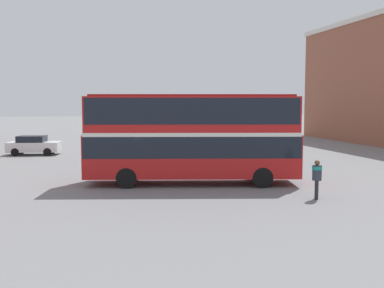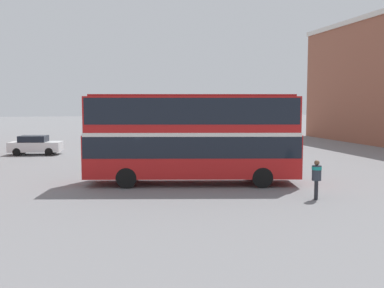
{
  "view_description": "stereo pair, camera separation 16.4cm",
  "coord_description": "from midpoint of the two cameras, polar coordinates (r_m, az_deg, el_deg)",
  "views": [
    {
      "loc": [
        -3.52,
        -22.89,
        4.21
      ],
      "look_at": [
        1.8,
        -0.47,
        2.08
      ],
      "focal_mm": 42.0,
      "sensor_mm": 36.0,
      "label": 1
    },
    {
      "loc": [
        -3.36,
        -22.93,
        4.21
      ],
      "look_at": [
        1.8,
        -0.47,
        2.08
      ],
      "focal_mm": 42.0,
      "sensor_mm": 36.0,
      "label": 2
    }
  ],
  "objects": [
    {
      "name": "parked_car_kerb_near",
      "position": [
        38.46,
        -19.58,
        -0.14
      ],
      "size": [
        4.28,
        2.46,
        1.55
      ],
      "rotation": [
        0.0,
        0.0,
        -0.16
      ],
      "color": "silver",
      "rests_on": "ground_plane"
    },
    {
      "name": "parked_car_kerb_far",
      "position": [
        35.49,
        -4.72,
        -0.32
      ],
      "size": [
        4.08,
        2.03,
        1.49
      ],
      "rotation": [
        0.0,
        0.0,
        0.08
      ],
      "color": "navy",
      "rests_on": "ground_plane"
    },
    {
      "name": "ground_plane",
      "position": [
        23.55,
        -4.74,
        -5.03
      ],
      "size": [
        240.0,
        240.0,
        0.0
      ],
      "primitive_type": "plane",
      "color": "slate"
    },
    {
      "name": "pedestrian_foreground",
      "position": [
        20.28,
        15.36,
        -3.85
      ],
      "size": [
        0.58,
        0.58,
        1.73
      ],
      "rotation": [
        0.0,
        0.0,
        2.6
      ],
      "color": "#232328",
      "rests_on": "ground_plane"
    },
    {
      "name": "double_decker_bus",
      "position": [
        23.09,
        -0.2,
        1.41
      ],
      "size": [
        11.14,
        4.83,
        4.62
      ],
      "rotation": [
        0.0,
        0.0,
        -0.21
      ],
      "color": "red",
      "rests_on": "ground_plane"
    }
  ]
}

